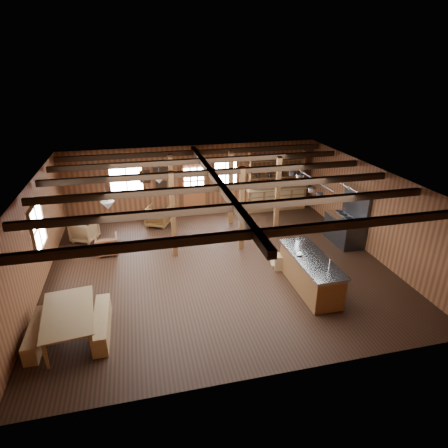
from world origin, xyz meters
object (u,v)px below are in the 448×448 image
Objects in this scene: armchair_b at (158,216)px; armchair_a at (107,245)px; kitchen_island at (310,272)px; armchair_c at (84,231)px; dining_table at (72,324)px; commercial_range at (346,225)px.

armchair_a is at bearing 72.10° from armchair_b.
kitchen_island is 3.01× the size of armchair_b.
armchair_c is at bearing 40.19° from armchair_b.
dining_table is 6.39m from armchair_b.
armchair_b reaches higher than armchair_c.
kitchen_island is 6.47m from armchair_a.
kitchen_island is at bearing 167.93° from armchair_c.
dining_table is (-6.09, -0.64, -0.14)m from kitchen_island.
commercial_range is 9.07m from dining_table.
commercial_range reaches higher than kitchen_island.
armchair_a is (-5.52, 3.36, -0.16)m from kitchen_island.
dining_table is at bearing -174.21° from kitchen_island.
armchair_a is at bearing 148.54° from kitchen_island.
commercial_range is 1.01× the size of dining_table.
armchair_b is at bearing -140.69° from armchair_c.
dining_table is 4.03m from armchair_a.
armchair_c reaches higher than dining_table.
armchair_b is 2.69m from armchair_c.
kitchen_island is 1.30× the size of dining_table.
armchair_c reaches higher than armchair_a.
armchair_b reaches higher than dining_table.
armchair_b is at bearing -135.94° from armchair_a.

